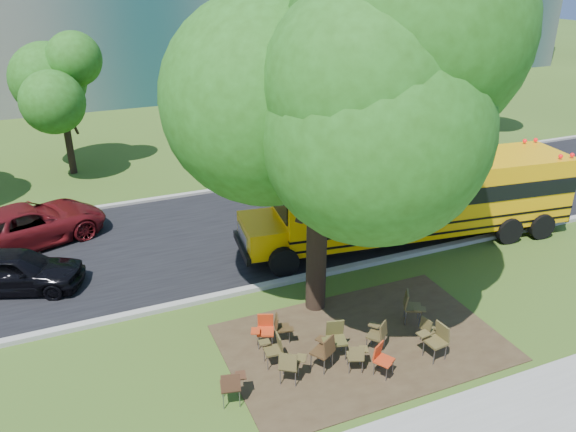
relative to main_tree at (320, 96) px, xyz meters
name	(u,v)px	position (x,y,z in m)	size (l,w,h in m)	color
ground	(319,341)	(-0.59, -1.50, -6.01)	(160.00, 160.00, 0.00)	#365219
dirt_patch	(363,342)	(0.41, -2.00, -5.99)	(7.00, 4.50, 0.03)	#382819
asphalt_road	(236,232)	(-0.59, 5.50, -5.99)	(80.00, 8.00, 0.04)	black
kerb_near	(276,283)	(-0.59, 1.50, -5.94)	(80.00, 0.25, 0.14)	gray
kerb_far	(206,192)	(-0.59, 9.60, -5.94)	(80.00, 0.25, 0.14)	gray
bg_tree_2	(59,82)	(-5.59, 14.50, -1.80)	(4.80, 4.80, 6.62)	black
bg_tree_3	(345,52)	(7.41, 12.50, -0.98)	(5.60, 5.60, 7.84)	black
bg_tree_4	(489,60)	(15.41, 11.50, -1.67)	(5.00, 5.00, 6.85)	black
main_tree	(320,96)	(0.00, 0.00, 0.00)	(7.20, 7.20, 9.62)	black
school_bus	(422,196)	(5.22, 2.51, -4.37)	(11.77, 3.86, 2.83)	#DF9B07
chair_0	(232,384)	(-3.35, -2.79, -5.45)	(0.68, 0.53, 0.91)	#422617
chair_1	(290,363)	(-1.91, -2.66, -5.44)	(0.78, 0.61, 0.91)	brown
chair_2	(325,349)	(-0.96, -2.52, -5.42)	(0.63, 0.78, 0.95)	#412B17
chair_3	(335,336)	(-0.51, -2.18, -5.41)	(0.72, 0.56, 0.96)	#4B4720
chair_4	(357,355)	(-0.30, -2.90, -5.52)	(0.63, 0.50, 0.79)	brown
chair_5	(382,357)	(0.18, -3.24, -5.49)	(0.56, 0.69, 0.84)	#B43213
chair_6	(437,337)	(1.76, -3.19, -5.41)	(0.63, 0.64, 0.96)	brown
chair_7	(429,328)	(1.93, -2.67, -5.53)	(0.51, 0.52, 0.77)	#49401F
chair_8	(274,347)	(-2.00, -1.89, -5.49)	(0.50, 0.58, 0.84)	#4A4020
chair_9	(264,327)	(-1.95, -1.09, -5.47)	(0.70, 0.55, 0.87)	#B63413
chair_10	(281,326)	(-1.51, -1.13, -5.52)	(0.47, 0.60, 0.78)	#3C2B15
chair_11	(379,333)	(0.59, -2.40, -5.47)	(0.59, 0.74, 0.87)	#463B1E
chair_12	(411,305)	(2.01, -1.72, -5.42)	(0.63, 0.80, 0.95)	#4B4120
black_car	(16,270)	(-7.77, 4.27, -5.35)	(1.55, 3.84, 1.31)	black
bg_car_red	(29,225)	(-7.41, 7.40, -5.29)	(2.38, 5.16, 1.43)	#4F0D10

